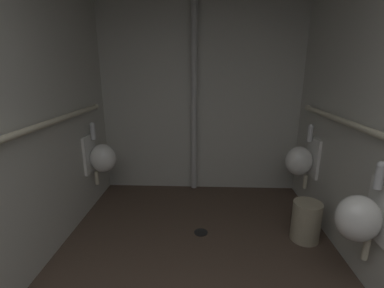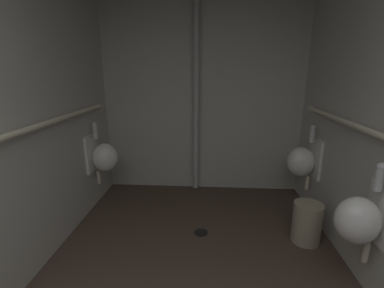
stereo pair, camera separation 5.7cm
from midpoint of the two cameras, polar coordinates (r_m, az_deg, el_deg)
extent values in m
cube|color=#B9B9B0|center=(3.58, 2.74, 10.04)|extent=(2.71, 0.06, 2.55)
ellipsoid|color=white|center=(3.33, -17.48, -2.76)|extent=(0.30, 0.26, 0.34)
cube|color=white|center=(3.37, -20.01, -1.86)|extent=(0.03, 0.30, 0.44)
cylinder|color=silver|center=(3.28, -19.39, 2.44)|extent=(0.06, 0.06, 0.16)
sphere|color=silver|center=(3.26, -19.53, 3.90)|extent=(0.06, 0.06, 0.06)
cylinder|color=beige|center=(3.45, -18.70, -6.65)|extent=(0.04, 0.04, 0.16)
ellipsoid|color=white|center=(2.26, 32.24, -13.57)|extent=(0.30, 0.26, 0.34)
cube|color=white|center=(2.31, 35.88, -12.08)|extent=(0.03, 0.30, 0.44)
cylinder|color=silver|center=(2.18, 35.51, -6.12)|extent=(0.06, 0.06, 0.16)
sphere|color=silver|center=(2.16, 35.87, -4.01)|extent=(0.06, 0.06, 0.06)
cylinder|color=beige|center=(2.43, 33.53, -18.56)|extent=(0.04, 0.04, 0.16)
ellipsoid|color=white|center=(3.27, 22.50, -3.54)|extent=(0.30, 0.26, 0.34)
cube|color=white|center=(3.31, 25.13, -2.71)|extent=(0.03, 0.30, 0.44)
cylinder|color=silver|center=(3.22, 24.59, 1.68)|extent=(0.06, 0.06, 0.16)
sphere|color=silver|center=(3.21, 24.76, 3.16)|extent=(0.06, 0.06, 0.06)
cylinder|color=beige|center=(3.39, 23.67, -7.53)|extent=(0.04, 0.04, 0.16)
cylinder|color=beige|center=(2.16, -33.52, 1.44)|extent=(0.05, 2.94, 0.05)
sphere|color=beige|center=(3.42, -18.82, 7.57)|extent=(0.06, 0.06, 0.06)
sphere|color=beige|center=(3.37, 24.26, 6.91)|extent=(0.06, 0.06, 0.06)
cylinder|color=#B2B2B2|center=(3.47, 1.34, 9.88)|extent=(0.07, 0.07, 2.50)
cylinder|color=black|center=(2.91, 2.49, -18.19)|extent=(0.14, 0.14, 0.01)
cylinder|color=#9E937A|center=(2.92, 23.69, -15.04)|extent=(0.27, 0.27, 0.39)
camera|label=1|loc=(0.03, -86.33, 1.03)|focal=25.16mm
camera|label=2|loc=(0.03, 93.67, -1.03)|focal=25.16mm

